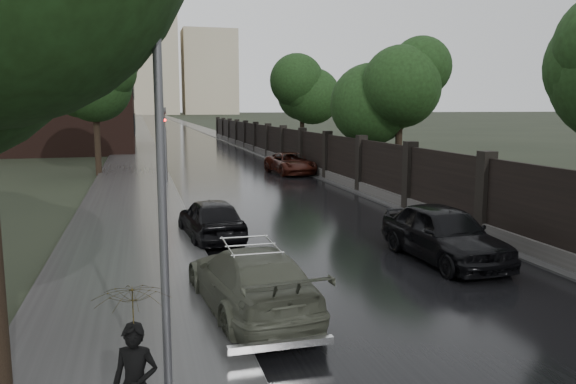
% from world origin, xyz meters
% --- Properties ---
extents(road, '(8.00, 420.00, 0.02)m').
position_xyz_m(road, '(0.00, 190.00, 0.01)').
color(road, black).
rests_on(road, ground).
extents(sidewalk_left, '(4.00, 420.00, 0.16)m').
position_xyz_m(sidewalk_left, '(-6.00, 190.00, 0.08)').
color(sidewalk_left, '#2D2D2D').
rests_on(sidewalk_left, ground).
extents(verge_right, '(3.00, 420.00, 0.08)m').
position_xyz_m(verge_right, '(5.50, 190.00, 0.04)').
color(verge_right, '#2D2D2D').
rests_on(verge_right, ground).
extents(fence_right, '(0.45, 75.72, 2.70)m').
position_xyz_m(fence_right, '(4.60, 32.01, 1.01)').
color(fence_right, '#383533').
rests_on(fence_right, ground).
extents(tree_left_far, '(4.25, 4.25, 7.39)m').
position_xyz_m(tree_left_far, '(-8.00, 30.00, 5.24)').
color(tree_left_far, black).
rests_on(tree_left_far, ground).
extents(tree_right_b, '(4.08, 4.08, 7.01)m').
position_xyz_m(tree_right_b, '(7.50, 22.00, 4.95)').
color(tree_right_b, black).
rests_on(tree_right_b, ground).
extents(tree_right_c, '(4.08, 4.08, 7.01)m').
position_xyz_m(tree_right_c, '(7.50, 40.00, 4.95)').
color(tree_right_c, black).
rests_on(tree_right_c, ground).
extents(lamp_post, '(0.25, 0.12, 5.11)m').
position_xyz_m(lamp_post, '(-5.40, 1.50, 2.67)').
color(lamp_post, '#59595E').
rests_on(lamp_post, ground).
extents(traffic_light, '(0.16, 0.32, 4.00)m').
position_xyz_m(traffic_light, '(-4.30, 24.99, 2.40)').
color(traffic_light, '#59595E').
rests_on(traffic_light, ground).
extents(stalinist_tower, '(92.00, 30.00, 159.00)m').
position_xyz_m(stalinist_tower, '(0.00, 300.00, 38.38)').
color(stalinist_tower, tan).
rests_on(stalinist_tower, ground).
extents(volga_sedan, '(2.29, 4.68, 1.31)m').
position_xyz_m(volga_sedan, '(-3.60, 5.61, 0.65)').
color(volga_sedan, '#484B3C').
rests_on(volga_sedan, ground).
extents(hatchback_left, '(1.89, 3.98, 1.31)m').
position_xyz_m(hatchback_left, '(-3.60, 11.93, 0.66)').
color(hatchback_left, black).
rests_on(hatchback_left, ground).
extents(car_right_near, '(1.97, 4.48, 1.50)m').
position_xyz_m(car_right_near, '(2.01, 7.94, 0.75)').
color(car_right_near, black).
rests_on(car_right_near, ground).
extents(car_right_far, '(2.53, 4.80, 1.29)m').
position_xyz_m(car_right_far, '(3.19, 27.74, 0.64)').
color(car_right_far, black).
rests_on(car_right_far, ground).
extents(pedestrian_umbrella, '(1.11, 1.12, 2.31)m').
position_xyz_m(pedestrian_umbrella, '(-5.77, 1.30, 1.70)').
color(pedestrian_umbrella, black).
rests_on(pedestrian_umbrella, sidewalk_left).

